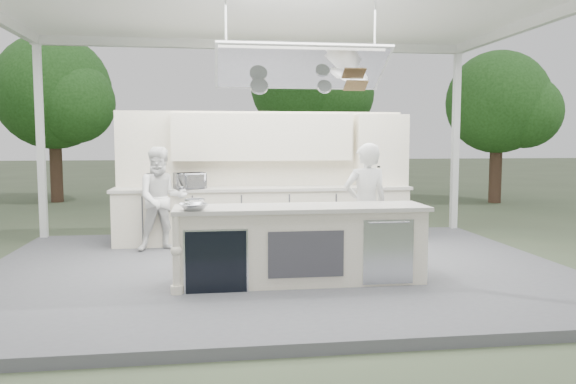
{
  "coord_description": "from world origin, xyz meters",
  "views": [
    {
      "loc": [
        -0.9,
        -7.65,
        1.89
      ],
      "look_at": [
        0.21,
        0.4,
        1.12
      ],
      "focal_mm": 35.0,
      "sensor_mm": 36.0,
      "label": 1
    }
  ],
  "objects": [
    {
      "name": "ground",
      "position": [
        0.0,
        0.0,
        0.0
      ],
      "size": [
        90.0,
        90.0,
        0.0
      ],
      "primitive_type": "plane",
      "color": "#49563B",
      "rests_on": "ground"
    },
    {
      "name": "stage_deck",
      "position": [
        0.0,
        0.0,
        0.06
      ],
      "size": [
        8.0,
        6.0,
        0.12
      ],
      "primitive_type": "cube",
      "color": "#55565A",
      "rests_on": "ground"
    },
    {
      "name": "tent",
      "position": [
        0.0,
        -0.01,
        3.71
      ],
      "size": [
        8.2,
        6.2,
        3.86
      ],
      "color": "white",
      "rests_on": "ground"
    },
    {
      "name": "demo_island",
      "position": [
        0.18,
        -0.91,
        0.6
      ],
      "size": [
        3.1,
        0.79,
        0.95
      ],
      "color": "white",
      "rests_on": "stage_deck"
    },
    {
      "name": "back_counter",
      "position": [
        0.0,
        1.9,
        0.6
      ],
      "size": [
        5.08,
        0.72,
        0.95
      ],
      "color": "white",
      "rests_on": "stage_deck"
    },
    {
      "name": "back_wall_unit",
      "position": [
        0.44,
        2.11,
        1.57
      ],
      "size": [
        5.05,
        0.48,
        2.25
      ],
      "color": "white",
      "rests_on": "stage_deck"
    },
    {
      "name": "tree_cluster",
      "position": [
        -0.16,
        9.77,
        3.29
      ],
      "size": [
        19.55,
        9.4,
        5.85
      ],
      "color": "#473223",
      "rests_on": "ground"
    },
    {
      "name": "head_chef",
      "position": [
        1.2,
        -0.24,
        0.98
      ],
      "size": [
        0.66,
        0.46,
        1.72
      ],
      "primitive_type": "imported",
      "rotation": [
        0.0,
        0.0,
        3.23
      ],
      "color": "white",
      "rests_on": "stage_deck"
    },
    {
      "name": "sous_chef",
      "position": [
        -1.67,
        1.37,
        0.94
      ],
      "size": [
        0.91,
        0.77,
        1.65
      ],
      "primitive_type": "imported",
      "rotation": [
        0.0,
        0.0,
        0.2
      ],
      "color": "white",
      "rests_on": "stage_deck"
    },
    {
      "name": "toaster_oven",
      "position": [
        -1.24,
        1.7,
        1.2
      ],
      "size": [
        0.56,
        0.48,
        0.27
      ],
      "primitive_type": "imported",
      "rotation": [
        0.0,
        0.0,
        0.37
      ],
      "color": "silver",
      "rests_on": "back_counter"
    },
    {
      "name": "bowl_large",
      "position": [
        -1.1,
        -1.15,
        1.11
      ],
      "size": [
        0.41,
        0.41,
        0.08
      ],
      "primitive_type": "imported",
      "rotation": [
        0.0,
        0.0,
        0.34
      ],
      "color": "silver",
      "rests_on": "demo_island"
    },
    {
      "name": "bowl_small",
      "position": [
        -1.1,
        -0.65,
        1.11
      ],
      "size": [
        0.3,
        0.3,
        0.08
      ],
      "primitive_type": "imported",
      "rotation": [
        0.0,
        0.0,
        -0.21
      ],
      "color": "silver",
      "rests_on": "demo_island"
    }
  ]
}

